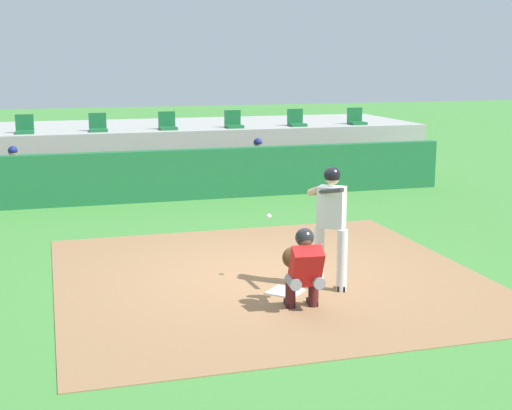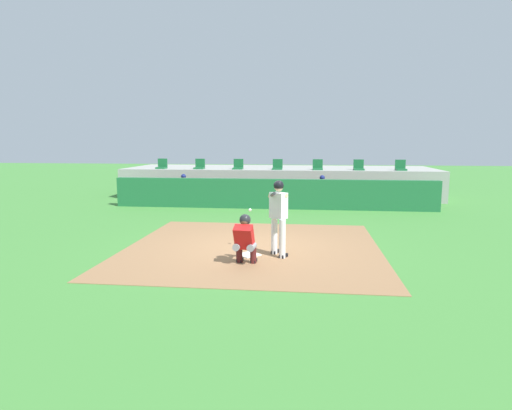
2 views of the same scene
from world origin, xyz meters
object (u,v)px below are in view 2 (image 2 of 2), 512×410
dugout_player_1 (322,190)px  stadium_seat_3 (277,167)px  stadium_seat_0 (162,166)px  stadium_seat_1 (200,166)px  home_plate (249,255)px  batter_at_plate (278,213)px  stadium_seat_4 (318,167)px  stadium_seat_6 (401,167)px  stadium_seat_2 (238,166)px  dugout_player_0 (183,189)px  catcher_crouched (245,237)px  stadium_seat_5 (359,167)px

dugout_player_1 → stadium_seat_3: stadium_seat_3 is taller
stadium_seat_0 → stadium_seat_1: bearing=0.0°
home_plate → batter_at_plate: (0.69, 0.03, 1.01)m
stadium_seat_1 → stadium_seat_3: same height
stadium_seat_4 → stadium_seat_6: bearing=0.0°
home_plate → stadium_seat_6: bearing=61.3°
home_plate → stadium_seat_4: (1.86, 10.18, 1.51)m
batter_at_plate → stadium_seat_2: (-2.55, 10.15, 0.50)m
dugout_player_0 → stadium_seat_1: stadium_seat_1 is taller
home_plate → dugout_player_1: dugout_player_1 is taller
catcher_crouched → stadium_seat_4: size_ratio=3.63×
catcher_crouched → stadium_seat_0: size_ratio=3.63×
dugout_player_0 → stadium_seat_4: stadium_seat_4 is taller
home_plate → stadium_seat_1: 10.94m
catcher_crouched → stadium_seat_6: 12.27m
dugout_player_0 → stadium_seat_1: 2.22m
batter_at_plate → stadium_seat_4: size_ratio=3.76×
stadium_seat_2 → stadium_seat_0: bearing=180.0°
dugout_player_1 → stadium_seat_5: (1.71, 2.03, 0.86)m
home_plate → catcher_crouched: bearing=-89.0°
batter_at_plate → stadium_seat_0: size_ratio=3.76×
stadium_seat_1 → stadium_seat_2: bearing=0.0°
dugout_player_1 → stadium_seat_1: 6.13m
stadium_seat_2 → stadium_seat_4: bearing=0.0°
dugout_player_0 → stadium_seat_4: (5.82, 2.03, 0.86)m
catcher_crouched → stadium_seat_2: 11.10m
dugout_player_0 → stadium_seat_6: size_ratio=2.71×
catcher_crouched → stadium_seat_6: size_ratio=3.63×
batter_at_plate → dugout_player_1: bearing=80.8°
stadium_seat_2 → stadium_seat_6: 7.43m
stadium_seat_3 → stadium_seat_2: bearing=180.0°
stadium_seat_2 → stadium_seat_3: bearing=0.0°
dugout_player_1 → stadium_seat_3: 2.98m
dugout_player_0 → stadium_seat_2: stadium_seat_2 is taller
dugout_player_0 → stadium_seat_4: 6.22m
catcher_crouched → stadium_seat_1: 11.56m
batter_at_plate → stadium_seat_4: (1.16, 10.15, 0.50)m
catcher_crouched → stadium_seat_5: (3.70, 10.90, 0.93)m
stadium_seat_0 → stadium_seat_1: 1.86m
dugout_player_0 → stadium_seat_3: 4.53m
stadium_seat_0 → stadium_seat_1: (1.86, 0.00, 0.00)m
batter_at_plate → stadium_seat_3: size_ratio=3.76×
stadium_seat_5 → stadium_seat_1: bearing=180.0°
catcher_crouched → stadium_seat_4: bearing=80.4°
home_plate → stadium_seat_2: bearing=100.3°
stadium_seat_4 → stadium_seat_2: bearing=180.0°
home_plate → batter_at_plate: batter_at_plate is taller
stadium_seat_1 → stadium_seat_0: bearing=180.0°
stadium_seat_0 → stadium_seat_2: 3.71m
stadium_seat_2 → stadium_seat_5: bearing=0.0°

